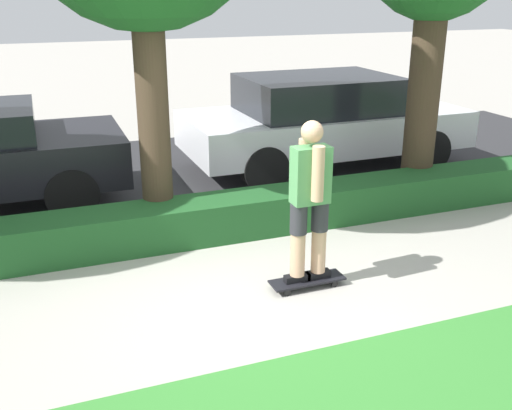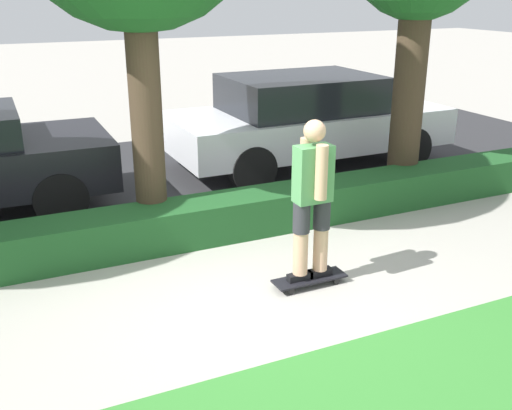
# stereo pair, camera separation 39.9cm
# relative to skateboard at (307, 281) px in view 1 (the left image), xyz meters

# --- Properties ---
(ground_plane) EXTENTS (60.00, 60.00, 0.00)m
(ground_plane) POSITION_rel_skateboard_xyz_m (-0.56, -0.04, -0.07)
(ground_plane) COLOR #ADA89E
(street_asphalt) EXTENTS (16.94, 5.00, 0.01)m
(street_asphalt) POSITION_rel_skateboard_xyz_m (-0.56, 4.16, -0.07)
(street_asphalt) COLOR #2D2D30
(street_asphalt) RESTS_ON ground_plane
(hedge_row) EXTENTS (16.94, 0.60, 0.48)m
(hedge_row) POSITION_rel_skateboard_xyz_m (-0.56, 1.56, 0.17)
(hedge_row) COLOR #1E5123
(hedge_row) RESTS_ON ground_plane
(skateboard) EXTENTS (0.76, 0.24, 0.09)m
(skateboard) POSITION_rel_skateboard_xyz_m (0.00, 0.00, 0.00)
(skateboard) COLOR black
(skateboard) RESTS_ON ground_plane
(skater_person) EXTENTS (0.49, 0.41, 1.61)m
(skater_person) POSITION_rel_skateboard_xyz_m (0.00, -0.00, 0.87)
(skater_person) COLOR black
(skater_person) RESTS_ON skateboard
(parked_car_middle) EXTENTS (4.60, 2.07, 1.50)m
(parked_car_middle) POSITION_rel_skateboard_xyz_m (2.08, 3.83, 0.72)
(parked_car_middle) COLOR silver
(parked_car_middle) RESTS_ON ground_plane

